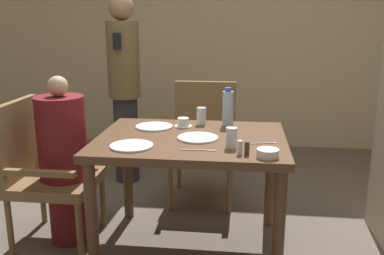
% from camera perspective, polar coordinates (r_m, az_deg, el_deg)
% --- Properties ---
extents(ground_plane, '(16.00, 16.00, 0.00)m').
position_cam_1_polar(ground_plane, '(3.02, -0.11, -15.62)').
color(ground_plane, '#60564C').
extents(wall_back, '(8.00, 0.06, 2.80)m').
position_cam_1_polar(wall_back, '(5.10, 3.31, 13.16)').
color(wall_back, '#C6B289').
rests_on(wall_back, ground_plane).
extents(dining_table, '(1.19, 0.92, 0.78)m').
position_cam_1_polar(dining_table, '(2.74, -0.11, -3.38)').
color(dining_table, brown).
rests_on(dining_table, ground_plane).
extents(chair_left_side, '(0.53, 0.53, 0.98)m').
position_cam_1_polar(chair_left_side, '(3.07, -19.25, -5.08)').
color(chair_left_side, brown).
rests_on(chair_left_side, ground_plane).
extents(diner_in_left_chair, '(0.32, 0.32, 1.15)m').
position_cam_1_polar(diner_in_left_chair, '(2.99, -16.76, -4.09)').
color(diner_in_left_chair, maroon).
rests_on(diner_in_left_chair, ground_plane).
extents(chair_far_side, '(0.53, 0.53, 0.98)m').
position_cam_1_polar(chair_far_side, '(3.62, 1.53, -1.36)').
color(chair_far_side, brown).
rests_on(chair_far_side, ground_plane).
extents(standing_host, '(0.29, 0.33, 1.71)m').
position_cam_1_polar(standing_host, '(3.96, -9.02, 5.65)').
color(standing_host, '#2D2D33').
rests_on(standing_host, ground_plane).
extents(plate_main_left, '(0.26, 0.26, 0.01)m').
position_cam_1_polar(plate_main_left, '(2.53, -8.06, -2.43)').
color(plate_main_left, white).
rests_on(plate_main_left, dining_table).
extents(plate_main_right, '(0.26, 0.26, 0.01)m').
position_cam_1_polar(plate_main_right, '(2.67, 0.78, -1.37)').
color(plate_main_right, white).
rests_on(plate_main_right, dining_table).
extents(plate_dessert_center, '(0.26, 0.26, 0.01)m').
position_cam_1_polar(plate_dessert_center, '(2.96, -5.07, 0.12)').
color(plate_dessert_center, white).
rests_on(plate_dessert_center, dining_table).
extents(teacup_with_saucer, '(0.12, 0.12, 0.06)m').
position_cam_1_polar(teacup_with_saucer, '(2.96, -1.17, 0.61)').
color(teacup_with_saucer, white).
rests_on(teacup_with_saucer, dining_table).
extents(bowl_small, '(0.12, 0.12, 0.05)m').
position_cam_1_polar(bowl_small, '(2.35, 10.07, -3.39)').
color(bowl_small, white).
rests_on(bowl_small, dining_table).
extents(water_bottle, '(0.08, 0.08, 0.27)m').
position_cam_1_polar(water_bottle, '(2.99, 4.81, 2.62)').
color(water_bottle, '#A3C6DB').
rests_on(water_bottle, dining_table).
extents(glass_tall_near, '(0.07, 0.07, 0.12)m').
position_cam_1_polar(glass_tall_near, '(3.02, 1.26, 1.55)').
color(glass_tall_near, silver).
rests_on(glass_tall_near, dining_table).
extents(glass_tall_mid, '(0.07, 0.07, 0.12)m').
position_cam_1_polar(glass_tall_mid, '(2.48, 5.28, -1.37)').
color(glass_tall_mid, silver).
rests_on(glass_tall_mid, dining_table).
extents(salt_shaker, '(0.03, 0.03, 0.08)m').
position_cam_1_polar(salt_shaker, '(2.37, 6.39, -2.68)').
color(salt_shaker, white).
rests_on(salt_shaker, dining_table).
extents(pepper_shaker, '(0.03, 0.03, 0.08)m').
position_cam_1_polar(pepper_shaker, '(2.37, 7.34, -2.75)').
color(pepper_shaker, '#4C3D2D').
rests_on(pepper_shaker, dining_table).
extents(fork_beside_plate, '(0.19, 0.06, 0.00)m').
position_cam_1_polar(fork_beside_plate, '(2.60, 9.61, -2.08)').
color(fork_beside_plate, silver).
rests_on(fork_beside_plate, dining_table).
extents(knife_beside_plate, '(0.21, 0.02, 0.00)m').
position_cam_1_polar(knife_beside_plate, '(2.43, 1.08, -3.04)').
color(knife_beside_plate, silver).
rests_on(knife_beside_plate, dining_table).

